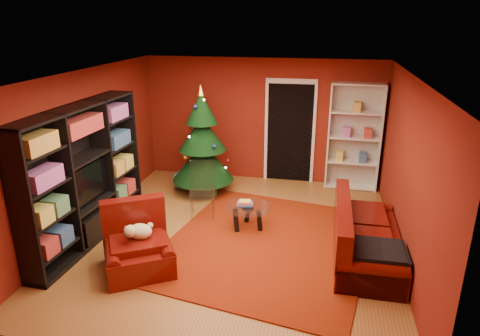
% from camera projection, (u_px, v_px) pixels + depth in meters
% --- Properties ---
extents(floor, '(5.00, 5.50, 0.05)m').
position_uv_depth(floor, '(235.00, 238.00, 6.96)').
color(floor, brown).
rests_on(floor, ground).
extents(ceiling, '(5.00, 5.50, 0.05)m').
position_uv_depth(ceiling, '(234.00, 73.00, 6.07)').
color(ceiling, silver).
rests_on(ceiling, wall_back).
extents(wall_back, '(5.00, 0.05, 2.60)m').
position_uv_depth(wall_back, '(262.00, 120.00, 9.08)').
color(wall_back, maroon).
rests_on(wall_back, ground).
extents(wall_left, '(0.05, 5.50, 2.60)m').
position_uv_depth(wall_left, '(84.00, 151.00, 6.99)').
color(wall_left, maroon).
rests_on(wall_left, ground).
extents(wall_right, '(0.05, 5.50, 2.60)m').
position_uv_depth(wall_right, '(409.00, 172.00, 6.05)').
color(wall_right, maroon).
rests_on(wall_right, ground).
extents(doorway, '(1.06, 0.60, 2.16)m').
position_uv_depth(doorway, '(290.00, 134.00, 9.01)').
color(doorway, black).
rests_on(doorway, floor).
extents(rug, '(3.56, 3.97, 0.02)m').
position_uv_depth(rug, '(267.00, 243.00, 6.73)').
color(rug, maroon).
rests_on(rug, floor).
extents(media_unit, '(0.55, 2.82, 2.15)m').
position_uv_depth(media_unit, '(84.00, 175.00, 6.57)').
color(media_unit, black).
rests_on(media_unit, floor).
extents(christmas_tree, '(1.54, 1.54, 2.18)m').
position_uv_depth(christmas_tree, '(202.00, 142.00, 8.41)').
color(christmas_tree, black).
rests_on(christmas_tree, floor).
extents(gift_box_teal, '(0.32, 0.32, 0.30)m').
position_uv_depth(gift_box_teal, '(184.00, 180.00, 8.95)').
color(gift_box_teal, teal).
rests_on(gift_box_teal, floor).
extents(gift_box_green, '(0.37, 0.37, 0.28)m').
position_uv_depth(gift_box_green, '(209.00, 187.00, 8.60)').
color(gift_box_green, '#347A32').
rests_on(gift_box_green, floor).
extents(white_bookshelf, '(1.04, 0.41, 2.23)m').
position_uv_depth(white_bookshelf, '(354.00, 137.00, 8.61)').
color(white_bookshelf, white).
rests_on(white_bookshelf, floor).
extents(armchair, '(1.35, 1.35, 0.77)m').
position_uv_depth(armchair, '(138.00, 246.00, 5.92)').
color(armchair, '#490A06').
rests_on(armchair, rug).
extents(dog, '(0.50, 0.46, 0.25)m').
position_uv_depth(dog, '(140.00, 231.00, 5.92)').
color(dog, beige).
rests_on(dog, armchair).
extents(sofa, '(0.92, 2.02, 0.87)m').
position_uv_depth(sofa, '(367.00, 232.00, 6.20)').
color(sofa, '#490A06').
rests_on(sofa, rug).
extents(coffee_table, '(0.93, 0.93, 0.51)m').
position_uv_depth(coffee_table, '(248.00, 217.00, 7.15)').
color(coffee_table, gray).
rests_on(coffee_table, rug).
extents(acrylic_chair, '(0.56, 0.60, 0.89)m').
position_uv_depth(acrylic_chair, '(202.00, 193.00, 7.52)').
color(acrylic_chair, '#66605B').
rests_on(acrylic_chair, rug).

